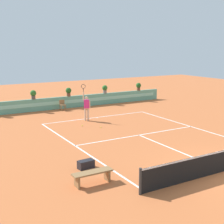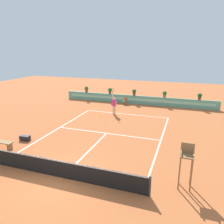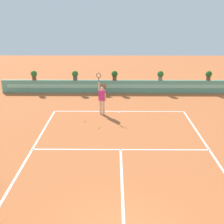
# 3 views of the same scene
# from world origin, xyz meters

# --- Properties ---
(ground_plane) EXTENTS (60.00, 60.00, 0.00)m
(ground_plane) POSITION_xyz_m (0.00, 6.00, 0.00)
(ground_plane) COLOR #BC6033
(court_lines) EXTENTS (8.32, 11.94, 0.01)m
(court_lines) POSITION_xyz_m (0.00, 6.72, 0.00)
(court_lines) COLOR white
(court_lines) RESTS_ON ground
(back_wall_barrier) EXTENTS (18.00, 0.21, 1.00)m
(back_wall_barrier) POSITION_xyz_m (0.00, 16.39, 0.50)
(back_wall_barrier) COLOR #60A88E
(back_wall_barrier) RESTS_ON ground
(ball_kid_chair) EXTENTS (0.44, 0.44, 0.85)m
(ball_kid_chair) POSITION_xyz_m (-1.15, 15.66, 0.48)
(ball_kid_chair) COLOR olive
(ball_kid_chair) RESTS_ON ground
(bench_courtside) EXTENTS (1.60, 0.44, 0.51)m
(bench_courtside) POSITION_xyz_m (-5.47, 1.64, 0.38)
(bench_courtside) COLOR olive
(bench_courtside) RESTS_ON ground
(gear_bag) EXTENTS (0.73, 0.42, 0.36)m
(gear_bag) POSITION_xyz_m (-4.99, 3.23, 0.18)
(gear_bag) COLOR black
(gear_bag) RESTS_ON ground
(tennis_player) EXTENTS (0.57, 0.35, 2.58)m
(tennis_player) POSITION_xyz_m (-1.06, 11.33, 1.05)
(tennis_player) COLOR beige
(tennis_player) RESTS_ON ground
(tennis_ball_near_baseline) EXTENTS (0.07, 0.07, 0.07)m
(tennis_ball_near_baseline) POSITION_xyz_m (-1.99, 10.07, 0.03)
(tennis_ball_near_baseline) COLOR #CCE033
(tennis_ball_near_baseline) RESTS_ON ground
(tennis_ball_mid_court) EXTENTS (0.07, 0.07, 0.07)m
(tennis_ball_mid_court) POSITION_xyz_m (-1.15, 9.05, 0.03)
(tennis_ball_mid_court) COLOR #CCE033
(tennis_ball_mid_court) RESTS_ON ground
(potted_plant_left) EXTENTS (0.48, 0.48, 0.72)m
(potted_plant_left) POSITION_xyz_m (-3.31, 16.39, 1.41)
(potted_plant_left) COLOR #514C47
(potted_plant_left) RESTS_ON back_wall_barrier
(potted_plant_centre) EXTENTS (0.48, 0.48, 0.72)m
(potted_plant_centre) POSITION_xyz_m (-0.30, 16.39, 1.41)
(potted_plant_centre) COLOR brown
(potted_plant_centre) RESTS_ON back_wall_barrier
(potted_plant_far_right) EXTENTS (0.48, 0.48, 0.72)m
(potted_plant_far_right) POSITION_xyz_m (6.86, 16.39, 1.41)
(potted_plant_far_right) COLOR brown
(potted_plant_far_right) RESTS_ON back_wall_barrier
(potted_plant_right) EXTENTS (0.48, 0.48, 0.72)m
(potted_plant_right) POSITION_xyz_m (3.20, 16.39, 1.41)
(potted_plant_right) COLOR gray
(potted_plant_right) RESTS_ON back_wall_barrier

